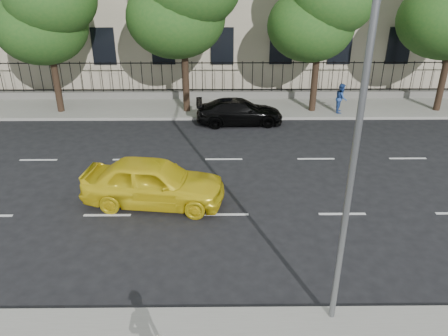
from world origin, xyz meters
name	(u,v)px	position (x,y,z in m)	size (l,w,h in m)	color
ground	(226,261)	(0.00, 0.00, 0.00)	(120.00, 120.00, 0.00)	black
far_sidewalk	(223,107)	(0.00, 14.00, 0.07)	(60.00, 4.00, 0.15)	gray
lane_markings	(224,183)	(0.00, 4.75, 0.01)	(49.60, 4.62, 0.01)	silver
iron_fence	(222,89)	(0.00, 15.70, 0.65)	(30.00, 0.50, 2.20)	slate
street_light	(352,109)	(2.50, -1.77, 5.15)	(0.25, 3.32, 8.05)	slate
tree_b	(45,2)	(-8.96, 13.36, 5.84)	(5.53, 5.12, 8.97)	#382619
tree_d	(322,2)	(5.04, 13.36, 5.84)	(5.34, 4.94, 8.84)	#382619
yellow_taxi	(154,182)	(-2.47, 3.32, 0.84)	(1.98, 4.93, 1.68)	yellow
black_sedan	(239,112)	(0.86, 11.50, 0.65)	(1.82, 4.47, 1.30)	black
pedestrian_far	(341,98)	(6.47, 12.86, 0.94)	(0.77, 0.60, 1.59)	#2B4D98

